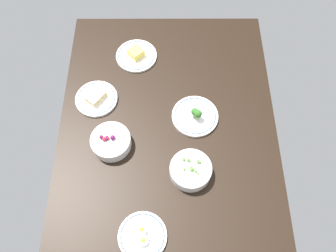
% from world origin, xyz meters
% --- Properties ---
extents(dining_table, '(1.31, 0.96, 0.04)m').
position_xyz_m(dining_table, '(0.00, 0.00, 0.02)').
color(dining_table, black).
rests_on(dining_table, ground).
extents(plate_broccoli, '(0.21, 0.21, 0.07)m').
position_xyz_m(plate_broccoli, '(-0.05, 0.12, 0.05)').
color(plate_broccoli, white).
rests_on(plate_broccoli, dining_table).
extents(bowl_berries, '(0.17, 0.17, 0.07)m').
position_xyz_m(bowl_berries, '(0.08, -0.24, 0.07)').
color(bowl_berries, white).
rests_on(bowl_berries, dining_table).
extents(plate_cheese, '(0.20, 0.20, 0.05)m').
position_xyz_m(plate_cheese, '(-0.40, -0.15, 0.05)').
color(plate_cheese, white).
rests_on(plate_cheese, dining_table).
extents(plate_eggs, '(0.19, 0.19, 0.04)m').
position_xyz_m(plate_eggs, '(0.47, -0.10, 0.05)').
color(plate_eggs, white).
rests_on(plate_eggs, dining_table).
extents(bowl_peas, '(0.17, 0.17, 0.07)m').
position_xyz_m(bowl_peas, '(0.21, 0.09, 0.07)').
color(bowl_peas, white).
rests_on(bowl_peas, dining_table).
extents(plate_sandwich, '(0.19, 0.19, 0.05)m').
position_xyz_m(plate_sandwich, '(-0.15, -0.33, 0.05)').
color(plate_sandwich, white).
rests_on(plate_sandwich, dining_table).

